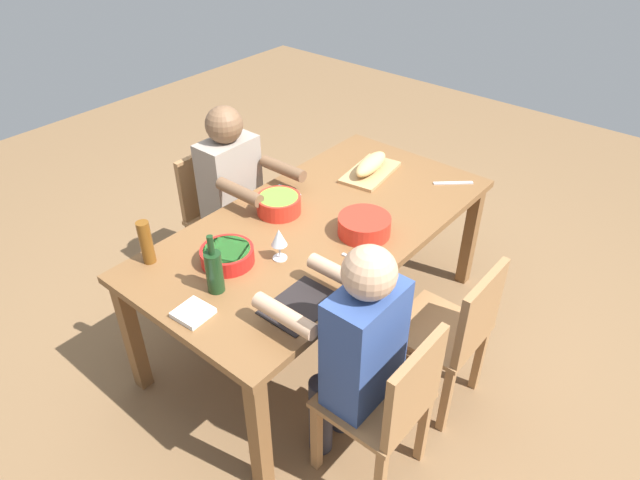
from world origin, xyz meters
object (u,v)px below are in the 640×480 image
dining_table (320,234)px  beer_bottle (146,242)px  diner_far_center (236,190)px  serving_bowl_greens (227,255)px  cutting_board (370,172)px  wine_bottle (214,271)px  chair_near_center (455,330)px  chair_far_center (218,210)px  wine_glass (279,239)px  chair_near_left (390,403)px  bread_loaf (371,164)px  diner_near_left (356,345)px  serving_bowl_salad (279,203)px  napkin_stack (193,313)px  serving_bowl_pasta (364,225)px

dining_table → beer_bottle: bearing=151.9°
diner_far_center → serving_bowl_greens: (-0.54, -0.52, 0.09)m
diner_far_center → cutting_board: diner_far_center is taller
cutting_board → serving_bowl_greens: bearing=179.3°
wine_bottle → diner_far_center: bearing=41.9°
chair_near_center → chair_far_center: bearing=90.0°
diner_far_center → beer_bottle: 0.82m
chair_near_center → wine_glass: wine_glass is taller
chair_near_left → bread_loaf: same height
diner_far_center → wine_glass: size_ratio=7.23×
diner_near_left → serving_bowl_salad: 1.01m
napkin_stack → wine_bottle: bearing=15.2°
serving_bowl_pasta → bread_loaf: 0.63m
diner_near_left → serving_bowl_salad: size_ratio=5.08×
wine_glass → napkin_stack: wine_glass is taller
bread_loaf → chair_far_center: bearing=129.7°
dining_table → wine_bottle: bearing=179.2°
serving_bowl_salad → cutting_board: (0.66, -0.13, -0.04)m
chair_near_left → serving_bowl_salad: size_ratio=3.60×
serving_bowl_pasta → serving_bowl_greens: bearing=149.5°
diner_far_center → beer_bottle: bearing=-163.1°
chair_far_center → serving_bowl_pasta: chair_far_center is taller
serving_bowl_greens → bread_loaf: (1.13, -0.01, 0.02)m
serving_bowl_greens → dining_table: bearing=-12.6°
chair_far_center → wine_glass: (-0.36, -0.88, 0.37)m
diner_far_center → wine_bottle: 0.96m
serving_bowl_pasta → chair_near_left: bearing=-135.9°
cutting_board → napkin_stack: 1.48m
serving_bowl_pasta → beer_bottle: 1.05m
serving_bowl_greens → wine_glass: size_ratio=1.52×
diner_far_center → serving_bowl_salad: bearing=-98.5°
bread_loaf → serving_bowl_salad: bearing=168.9°
diner_far_center → wine_bottle: diner_far_center is taller
serving_bowl_greens → beer_bottle: size_ratio=1.14×
bread_loaf → napkin_stack: bread_loaf is taller
beer_bottle → napkin_stack: size_ratio=1.57×
serving_bowl_salad → wine_bottle: size_ratio=0.81×
serving_bowl_greens → wine_glass: 0.26m
dining_table → wine_glass: bearing=-172.2°
chair_near_left → chair_far_center: 1.74m
chair_far_center → beer_bottle: beer_bottle is taller
serving_bowl_greens → diner_near_left: bearing=-90.7°
serving_bowl_pasta → chair_far_center: bearing=93.5°
chair_far_center → chair_near_center: 1.65m
diner_near_left → bread_loaf: bearing=33.2°
wine_glass → serving_bowl_greens: bearing=136.6°
diner_far_center → serving_bowl_salad: (-0.06, -0.41, 0.10)m
chair_near_center → serving_bowl_greens: chair_near_center is taller
chair_far_center → wine_bottle: (-0.71, -0.82, 0.37)m
beer_bottle → bread_loaf: bearing=-12.5°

